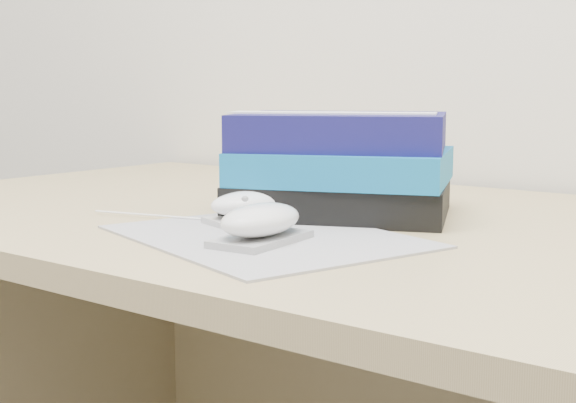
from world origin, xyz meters
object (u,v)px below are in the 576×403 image
Objects in this scene: mouse_front at (261,223)px; pouch at (300,168)px; desk at (411,386)px; mouse_rear at (252,206)px; book_stack at (342,165)px.

mouse_front is 0.30m from pouch.
mouse_rear is (-0.13, -0.18, 0.26)m from desk.
book_stack is (-0.04, 0.22, 0.04)m from mouse_front.
mouse_front is at bearing -61.78° from pouch.
mouse_rear is at bearing -73.39° from pouch.
mouse_front is (0.09, -0.09, 0.00)m from mouse_rear.
pouch is (-0.14, 0.26, 0.03)m from mouse_front.
mouse_rear is at bearing 134.12° from mouse_front.
pouch is (-0.05, 0.17, 0.03)m from mouse_rear.
desk is 13.15× the size of mouse_front.
book_stack is at bearing -22.35° from pouch.
pouch is at bearing 157.65° from book_stack.
pouch reaches higher than mouse_front.
desk is 0.34m from pouch.
mouse_rear reaches higher than desk.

